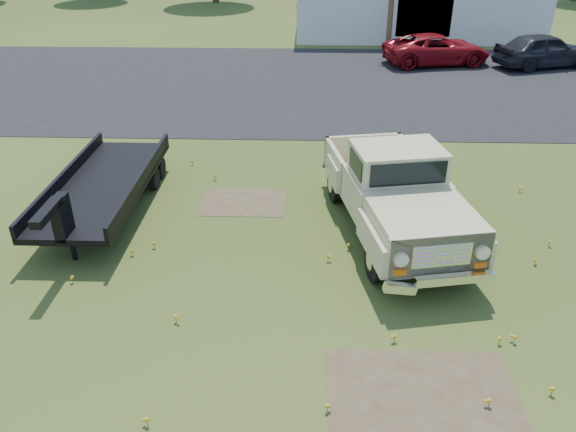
{
  "coord_description": "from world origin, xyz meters",
  "views": [
    {
      "loc": [
        -0.39,
        -9.43,
        6.66
      ],
      "look_at": [
        -0.74,
        1.0,
        0.97
      ],
      "focal_mm": 35.0,
      "sensor_mm": 36.0,
      "label": 1
    }
  ],
  "objects_px": {
    "vintage_pickup_truck": "(395,191)",
    "dark_sedan": "(544,50)",
    "flatbed_trailer": "(103,181)",
    "red_pickup": "(437,50)"
  },
  "relations": [
    {
      "from": "flatbed_trailer",
      "to": "red_pickup",
      "type": "relative_size",
      "value": 1.18
    },
    {
      "from": "vintage_pickup_truck",
      "to": "flatbed_trailer",
      "type": "height_order",
      "value": "vintage_pickup_truck"
    },
    {
      "from": "flatbed_trailer",
      "to": "dark_sedan",
      "type": "relative_size",
      "value": 1.28
    },
    {
      "from": "vintage_pickup_truck",
      "to": "flatbed_trailer",
      "type": "xyz_separation_m",
      "value": [
        -7.01,
        0.85,
        -0.25
      ]
    },
    {
      "from": "vintage_pickup_truck",
      "to": "dark_sedan",
      "type": "bearing_deg",
      "value": 49.46
    },
    {
      "from": "flatbed_trailer",
      "to": "vintage_pickup_truck",
      "type": "bearing_deg",
      "value": -6.92
    },
    {
      "from": "red_pickup",
      "to": "vintage_pickup_truck",
      "type": "bearing_deg",
      "value": 153.92
    },
    {
      "from": "vintage_pickup_truck",
      "to": "dark_sedan",
      "type": "distance_m",
      "value": 18.62
    },
    {
      "from": "flatbed_trailer",
      "to": "red_pickup",
      "type": "bearing_deg",
      "value": 54.35
    },
    {
      "from": "vintage_pickup_truck",
      "to": "red_pickup",
      "type": "distance_m",
      "value": 17.14
    }
  ]
}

